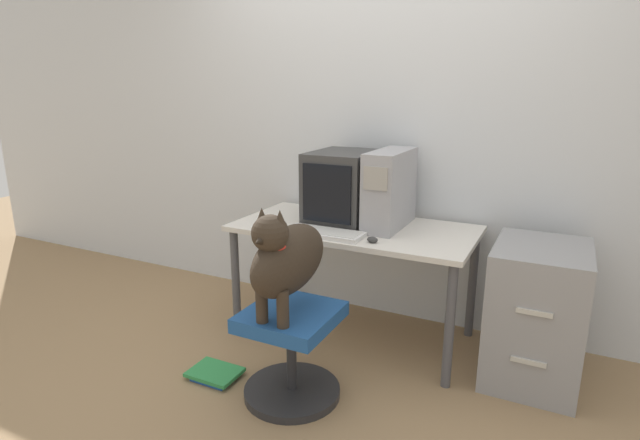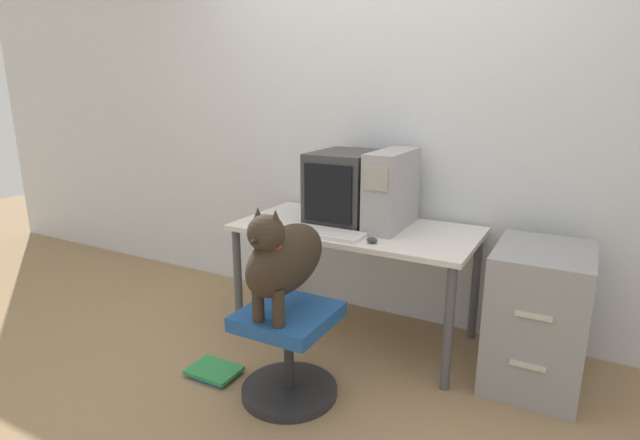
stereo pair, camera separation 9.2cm
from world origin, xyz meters
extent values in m
plane|color=#937551|center=(0.00, 0.00, 0.00)|extent=(12.00, 12.00, 0.00)
cube|color=silver|center=(0.00, 0.78, 1.30)|extent=(8.00, 0.05, 2.60)
cube|color=silver|center=(0.00, 0.36, 0.69)|extent=(1.41, 0.72, 0.03)
cylinder|color=#4C4C51|center=(-0.66, 0.05, 0.34)|extent=(0.05, 0.05, 0.67)
cylinder|color=#4C4C51|center=(0.66, 0.05, 0.34)|extent=(0.05, 0.05, 0.67)
cylinder|color=#4C4C51|center=(-0.66, 0.67, 0.34)|extent=(0.05, 0.05, 0.67)
cylinder|color=#4C4C51|center=(0.66, 0.67, 0.34)|extent=(0.05, 0.05, 0.67)
cube|color=#383838|center=(-0.11, 0.44, 0.92)|extent=(0.37, 0.46, 0.43)
cube|color=black|center=(-0.11, 0.21, 0.92)|extent=(0.30, 0.01, 0.33)
cube|color=#99999E|center=(0.18, 0.44, 0.93)|extent=(0.18, 0.48, 0.45)
cube|color=#9E998E|center=(0.18, 0.20, 1.03)|extent=(0.13, 0.01, 0.13)
cube|color=silver|center=(-0.08, 0.11, 0.72)|extent=(0.45, 0.18, 0.02)
cube|color=silver|center=(-0.08, 0.11, 0.73)|extent=(0.41, 0.15, 0.00)
ellipsoid|color=#333333|center=(0.21, 0.10, 0.72)|extent=(0.06, 0.04, 0.03)
cylinder|color=#262628|center=(-0.02, -0.37, 0.02)|extent=(0.48, 0.48, 0.04)
cylinder|color=#262628|center=(-0.02, -0.37, 0.22)|extent=(0.05, 0.05, 0.35)
cube|color=#1E4C8C|center=(-0.02, -0.37, 0.43)|extent=(0.42, 0.44, 0.07)
ellipsoid|color=#33281E|center=(-0.02, -0.38, 0.72)|extent=(0.20, 0.59, 0.32)
cylinder|color=#33281E|center=(-0.07, -0.54, 0.55)|extent=(0.06, 0.06, 0.18)
cylinder|color=#33281E|center=(0.04, -0.54, 0.55)|extent=(0.06, 0.06, 0.18)
sphere|color=#33281E|center=(-0.02, -0.54, 0.89)|extent=(0.17, 0.17, 0.17)
cone|color=black|center=(-0.02, -0.61, 0.88)|extent=(0.08, 0.08, 0.08)
cone|color=#33281E|center=(-0.06, -0.53, 0.96)|extent=(0.06, 0.06, 0.08)
cone|color=#33281E|center=(0.03, -0.53, 0.96)|extent=(0.06, 0.06, 0.08)
torus|color=red|center=(-0.02, -0.52, 0.83)|extent=(0.12, 0.12, 0.02)
cube|color=gray|center=(1.03, 0.35, 0.36)|extent=(0.46, 0.57, 0.73)
cube|color=beige|center=(1.03, 0.05, 0.49)|extent=(0.16, 0.01, 0.02)
cube|color=beige|center=(1.03, 0.05, 0.24)|extent=(0.16, 0.01, 0.02)
cube|color=#1E4C9E|center=(-0.46, -0.43, 0.01)|extent=(0.21, 0.17, 0.02)
cube|color=#2D8C47|center=(-0.47, -0.42, 0.03)|extent=(0.27, 0.20, 0.02)
camera|label=1|loc=(1.10, -2.28, 1.50)|focal=28.00mm
camera|label=2|loc=(1.18, -2.24, 1.50)|focal=28.00mm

